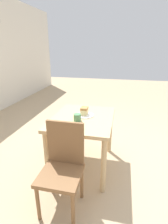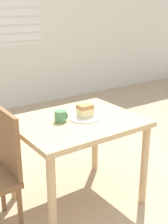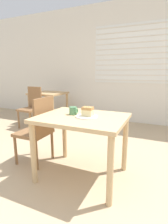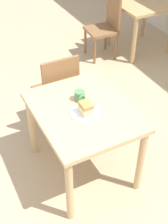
{
  "view_description": "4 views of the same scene",
  "coord_description": "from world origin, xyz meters",
  "px_view_note": "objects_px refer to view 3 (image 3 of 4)",
  "views": [
    {
      "loc": [
        -2.13,
        -0.07,
        1.56
      ],
      "look_at": [
        -0.06,
        0.39,
        0.77
      ],
      "focal_mm": 28.0,
      "sensor_mm": 36.0,
      "label": 1
    },
    {
      "loc": [
        -1.37,
        -1.47,
        1.58
      ],
      "look_at": [
        -0.09,
        0.36,
        0.79
      ],
      "focal_mm": 50.0,
      "sensor_mm": 36.0,
      "label": 2
    },
    {
      "loc": [
        0.65,
        -1.29,
        1.18
      ],
      "look_at": [
        -0.1,
        0.4,
        0.77
      ],
      "focal_mm": 28.0,
      "sensor_mm": 36.0,
      "label": 3
    },
    {
      "loc": [
        1.64,
        -0.5,
        2.32
      ],
      "look_at": [
        -0.02,
        0.35,
        0.79
      ],
      "focal_mm": 50.0,
      "sensor_mm": 36.0,
      "label": 4
    }
  ],
  "objects_px": {
    "dining_table_near": "(82,126)",
    "chair_near_window": "(38,129)",
    "chair_far_corner": "(32,106)",
    "cake_slice": "(88,111)",
    "coffee_mug": "(73,111)",
    "dining_table_far": "(49,98)",
    "plate": "(87,116)"
  },
  "relations": [
    {
      "from": "dining_table_near",
      "to": "chair_near_window",
      "type": "distance_m",
      "value": 0.68
    },
    {
      "from": "chair_far_corner",
      "to": "cake_slice",
      "type": "height_order",
      "value": "chair_far_corner"
    },
    {
      "from": "cake_slice",
      "to": "coffee_mug",
      "type": "relative_size",
      "value": 1.17
    },
    {
      "from": "dining_table_near",
      "to": "coffee_mug",
      "type": "bearing_deg",
      "value": 163.24
    },
    {
      "from": "dining_table_far",
      "to": "chair_near_window",
      "type": "bearing_deg",
      "value": -58.66
    },
    {
      "from": "dining_table_far",
      "to": "chair_near_window",
      "type": "height_order",
      "value": "chair_near_window"
    },
    {
      "from": "coffee_mug",
      "to": "dining_table_far",
      "type": "bearing_deg",
      "value": 131.94
    },
    {
      "from": "chair_near_window",
      "to": "plate",
      "type": "distance_m",
      "value": 0.77
    },
    {
      "from": "dining_table_near",
      "to": "chair_far_corner",
      "type": "bearing_deg",
      "value": 144.52
    },
    {
      "from": "dining_table_near",
      "to": "chair_near_window",
      "type": "bearing_deg",
      "value": 175.6
    },
    {
      "from": "plate",
      "to": "dining_table_far",
      "type": "bearing_deg",
      "value": 134.25
    },
    {
      "from": "chair_near_window",
      "to": "coffee_mug",
      "type": "xyz_separation_m",
      "value": [
        0.54,
        -0.01,
        0.29
      ]
    },
    {
      "from": "dining_table_far",
      "to": "plate",
      "type": "relative_size",
      "value": 3.18
    },
    {
      "from": "coffee_mug",
      "to": "chair_far_corner",
      "type": "bearing_deg",
      "value": 143.38
    },
    {
      "from": "chair_near_window",
      "to": "dining_table_near",
      "type": "bearing_deg",
      "value": 85.6
    },
    {
      "from": "chair_near_window",
      "to": "cake_slice",
      "type": "height_order",
      "value": "chair_near_window"
    },
    {
      "from": "dining_table_far",
      "to": "cake_slice",
      "type": "height_order",
      "value": "cake_slice"
    },
    {
      "from": "dining_table_near",
      "to": "dining_table_far",
      "type": "relative_size",
      "value": 1.24
    },
    {
      "from": "chair_far_corner",
      "to": "coffee_mug",
      "type": "distance_m",
      "value": 2.14
    },
    {
      "from": "dining_table_near",
      "to": "cake_slice",
      "type": "height_order",
      "value": "cake_slice"
    },
    {
      "from": "chair_near_window",
      "to": "chair_far_corner",
      "type": "xyz_separation_m",
      "value": [
        -1.16,
        1.25,
        0.0
      ]
    },
    {
      "from": "chair_near_window",
      "to": "coffee_mug",
      "type": "distance_m",
      "value": 0.61
    },
    {
      "from": "dining_table_far",
      "to": "coffee_mug",
      "type": "xyz_separation_m",
      "value": [
        1.64,
        -1.83,
        0.17
      ]
    },
    {
      "from": "plate",
      "to": "cake_slice",
      "type": "xyz_separation_m",
      "value": [
        0.01,
        0.0,
        0.06
      ]
    },
    {
      "from": "cake_slice",
      "to": "coffee_mug",
      "type": "height_order",
      "value": "cake_slice"
    },
    {
      "from": "dining_table_near",
      "to": "chair_far_corner",
      "type": "height_order",
      "value": "chair_far_corner"
    },
    {
      "from": "dining_table_far",
      "to": "cake_slice",
      "type": "distance_m",
      "value": 2.63
    },
    {
      "from": "chair_near_window",
      "to": "cake_slice",
      "type": "bearing_deg",
      "value": 85.61
    },
    {
      "from": "cake_slice",
      "to": "dining_table_near",
      "type": "bearing_deg",
      "value": 175.67
    },
    {
      "from": "dining_table_near",
      "to": "coffee_mug",
      "type": "xyz_separation_m",
      "value": [
        -0.13,
        0.04,
        0.16
      ]
    },
    {
      "from": "chair_far_corner",
      "to": "plate",
      "type": "height_order",
      "value": "chair_far_corner"
    },
    {
      "from": "plate",
      "to": "cake_slice",
      "type": "height_order",
      "value": "cake_slice"
    }
  ]
}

